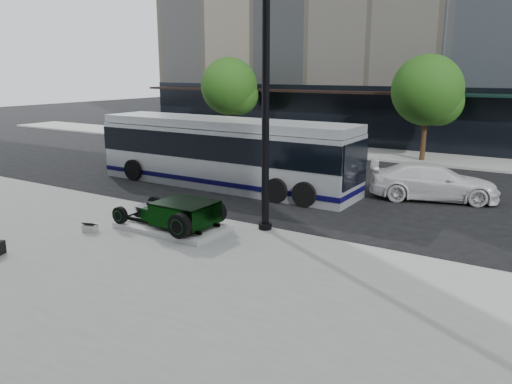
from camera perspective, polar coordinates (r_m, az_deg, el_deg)
The scene contains 10 objects.
ground at distance 17.57m, azimuth 4.74°, elevation -2.67°, with size 120.00×120.00×0.00m, color black.
sidewalk_near at distance 10.17m, azimuth -25.04°, elevation -16.40°, with size 70.00×17.00×0.12m, color gray.
sidewalk_far at distance 30.40m, azimuth 17.04°, elevation 3.87°, with size 70.00×4.00×0.12m, color gray.
street_trees at distance 28.85m, azimuth 19.28°, elevation 10.63°, with size 29.80×3.80×5.70m.
display_plinth at distance 15.83m, azimuth -9.54°, elevation -3.94°, with size 3.40×1.80×0.15m, color silver.
hot_rod at distance 15.47m, azimuth -8.69°, elevation -2.38°, with size 3.22×2.00×0.81m.
info_plaque at distance 16.21m, azimuth -18.44°, elevation -3.86°, with size 0.48×0.42×0.31m.
lamppost at distance 14.96m, azimuth 1.10°, elevation 8.63°, with size 0.42×0.42×7.57m.
transit_bus at distance 21.78m, azimuth -3.67°, elevation 4.56°, with size 12.12×2.88×2.92m.
white_sedan at distance 20.74m, azimuth 19.59°, elevation 1.12°, with size 1.98×4.86×1.41m, color silver.
Camera 1 is at (7.70, -15.00, 4.95)m, focal length 35.00 mm.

